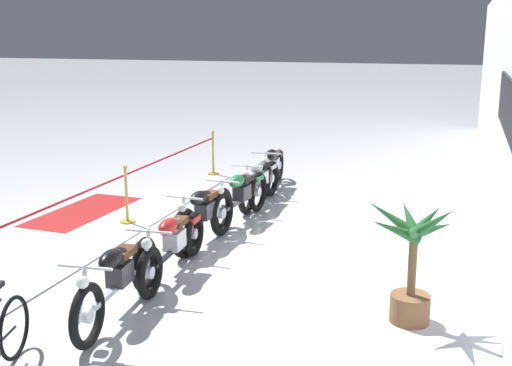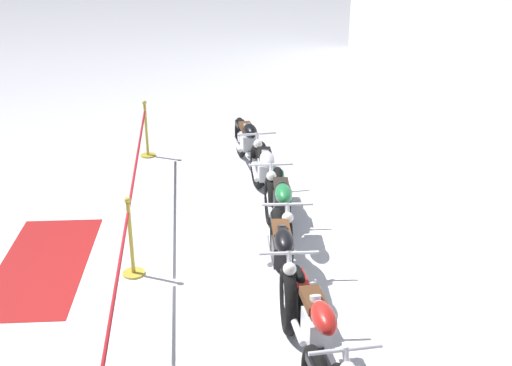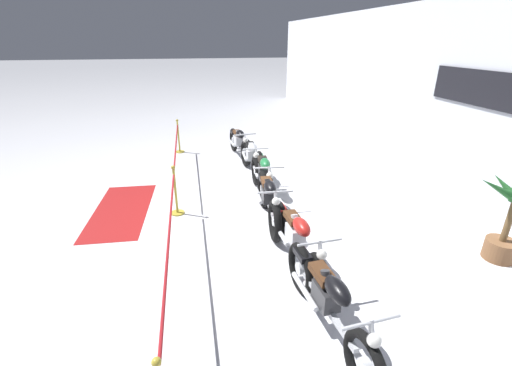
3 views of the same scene
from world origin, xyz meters
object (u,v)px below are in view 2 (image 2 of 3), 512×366
stanchion_far_left (136,183)px  floor_banner (43,264)px  motorcycle_black_3 (282,260)px  motorcycle_black_0 (248,145)px  motorcycle_red_4 (317,335)px  motorcycle_green_2 (282,211)px  motorcycle_silver_1 (266,175)px  stanchion_mid_left (132,249)px

stanchion_far_left → floor_banner: bearing=-53.4°
motorcycle_black_3 → stanchion_far_left: stanchion_far_left is taller
motorcycle_black_0 → motorcycle_red_4: size_ratio=0.94×
motorcycle_black_0 → motorcycle_black_3: size_ratio=1.02×
motorcycle_black_0 → stanchion_far_left: 2.71m
motorcycle_black_3 → motorcycle_green_2: bearing=171.6°
motorcycle_silver_1 → motorcycle_black_0: bearing=-174.5°
motorcycle_black_0 → motorcycle_black_3: (3.94, -0.00, -0.01)m
motorcycle_black_0 → motorcycle_green_2: size_ratio=0.93×
stanchion_far_left → floor_banner: stanchion_far_left is taller
motorcycle_black_0 → stanchion_far_left: bearing=-40.9°
motorcycle_black_0 → motorcycle_silver_1: bearing=5.5°
motorcycle_green_2 → stanchion_far_left: bearing=-107.6°
motorcycle_silver_1 → motorcycle_red_4: (4.01, -0.01, -0.01)m
motorcycle_silver_1 → motorcycle_red_4: motorcycle_silver_1 is taller
stanchion_far_left → stanchion_mid_left: same height
motorcycle_black_0 → floor_banner: (2.91, -2.94, -0.47)m
motorcycle_green_2 → floor_banner: 3.17m
motorcycle_red_4 → stanchion_far_left: 3.84m
stanchion_mid_left → motorcycle_red_4: bearing=42.0°
motorcycle_black_3 → floor_banner: 3.14m
motorcycle_green_2 → motorcycle_black_3: (1.28, -0.19, -0.01)m
motorcycle_black_3 → floor_banner: bearing=-109.4°
stanchion_far_left → floor_banner: (0.87, -1.17, -0.71)m
motorcycle_black_0 → motorcycle_black_3: bearing=-0.1°
floor_banner → motorcycle_silver_1: bearing=119.6°
motorcycle_black_0 → motorcycle_green_2: (2.66, 0.18, 0.01)m
motorcycle_silver_1 → motorcycle_green_2: bearing=2.4°
motorcycle_silver_1 → stanchion_mid_left: stanchion_mid_left is taller
motorcycle_silver_1 → stanchion_far_left: size_ratio=0.25×
motorcycle_silver_1 → floor_banner: size_ratio=0.87×
motorcycle_silver_1 → motorcycle_black_3: 2.58m
motorcycle_black_0 → motorcycle_red_4: (5.37, 0.12, -0.02)m
motorcycle_black_3 → stanchion_mid_left: size_ratio=2.05×
stanchion_far_left → floor_banner: size_ratio=3.43×
motorcycle_silver_1 → stanchion_mid_left: bearing=-44.9°
motorcycle_black_0 → stanchion_far_left: (2.04, -1.77, 0.24)m
stanchion_mid_left → floor_banner: size_ratio=0.41×
motorcycle_green_2 → motorcycle_red_4: (2.71, -0.07, -0.03)m
motorcycle_red_4 → stanchion_mid_left: size_ratio=2.25×
motorcycle_green_2 → floor_banner: size_ratio=0.93×
stanchion_mid_left → motorcycle_black_0: bearing=151.6°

